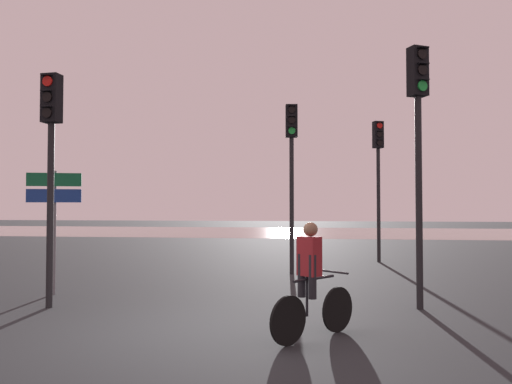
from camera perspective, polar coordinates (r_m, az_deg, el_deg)
The scene contains 8 objects.
ground_plane at distance 7.54m, azimuth -9.33°, elevation -15.76°, with size 120.00×120.00×0.00m, color black.
water_strip at distance 37.34m, azimuth 4.53°, elevation -4.57°, with size 80.00×16.00×0.01m, color gray.
traffic_light_near_left at distance 9.95m, azimuth -22.39°, elevation 5.07°, with size 0.34×0.35×4.29m.
traffic_light_near_right at distance 9.59m, azimuth 18.07°, elevation 7.07°, with size 0.39×0.41×4.75m.
traffic_light_center at distance 13.81m, azimuth 4.09°, elevation 4.07°, with size 0.35×0.37×4.67m.
traffic_light_far_right at distance 17.28m, azimuth 13.80°, elevation 3.07°, with size 0.38×0.40×4.73m.
direction_sign_post at distance 11.31m, azimuth -22.08°, elevation -1.80°, with size 1.05×0.38×2.60m.
cyclist at distance 7.06m, azimuth 6.31°, elevation -9.95°, with size 1.11×1.35×1.62m.
Camera 1 is at (2.15, -6.99, 1.82)m, focal length 35.00 mm.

